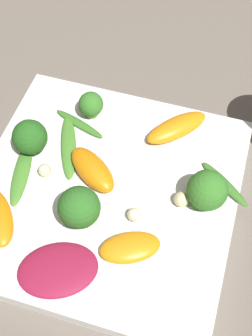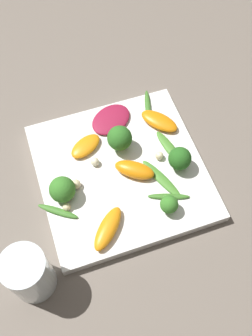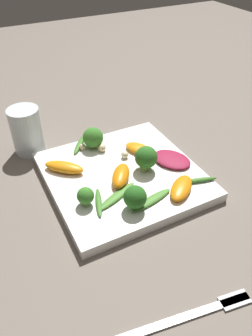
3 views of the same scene
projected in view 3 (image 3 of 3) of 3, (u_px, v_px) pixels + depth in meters
ground_plane at (123, 180)px, 0.65m from camera, size 2.40×2.40×0.00m
plate at (123, 176)px, 0.64m from camera, size 0.28×0.28×0.02m
drinking_glass at (27, 131)px, 0.70m from camera, size 0.07×0.07×0.10m
fork at (201, 311)px, 0.43m from camera, size 0.19×0.05×0.01m
radicchio_leaf_0 at (172, 159)px, 0.66m from camera, size 0.09×0.10×0.01m
orange_segment_0 at (121, 176)px, 0.61m from camera, size 0.07×0.07×0.02m
orange_segment_1 at (181, 188)px, 0.59m from camera, size 0.08×0.07×0.02m
orange_segment_2 at (139, 149)px, 0.69m from camera, size 0.06×0.07×0.01m
orange_segment_3 at (64, 167)px, 0.63m from camera, size 0.08×0.08×0.02m
broccoli_floret_0 at (135, 197)px, 0.54m from camera, size 0.04×0.04×0.05m
broccoli_floret_1 at (93, 138)px, 0.69m from camera, size 0.04×0.04×0.04m
broccoli_floret_2 at (86, 196)px, 0.56m from camera, size 0.03×0.03×0.03m
broccoli_floret_3 at (146, 158)px, 0.63m from camera, size 0.04×0.04×0.05m
arugula_sprig_0 at (197, 180)px, 0.61m from camera, size 0.08×0.03×0.01m
arugula_sprig_1 at (79, 145)px, 0.71m from camera, size 0.05×0.06×0.01m
arugula_sprig_2 at (117, 196)px, 0.58m from camera, size 0.09×0.05×0.01m
arugula_sprig_3 at (99, 202)px, 0.57m from camera, size 0.03×0.07×0.01m
arugula_sprig_4 at (152, 200)px, 0.57m from camera, size 0.09×0.04×0.01m
macadamia_nut_0 at (82, 147)px, 0.69m from camera, size 0.01×0.01×0.01m
macadamia_nut_1 at (102, 148)px, 0.69m from camera, size 0.02×0.02×0.02m
macadamia_nut_2 at (125, 155)px, 0.67m from camera, size 0.01×0.01×0.01m
macadamia_nut_3 at (141, 191)px, 0.58m from camera, size 0.01×0.01×0.01m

